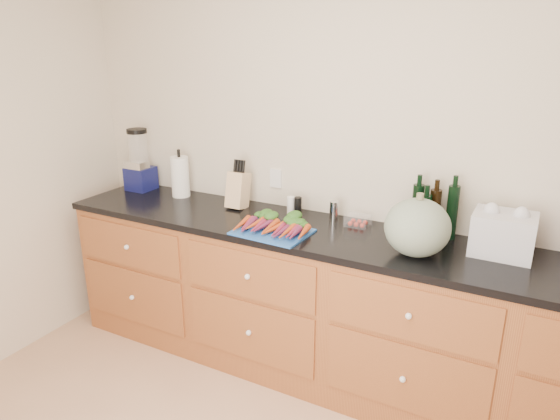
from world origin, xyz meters
The scene contains 15 objects.
wall_back centered at (0.00, 1.62, 1.30)m, with size 4.10×0.05×2.60m, color beige.
cabinets centered at (0.00, 1.30, 0.45)m, with size 3.60×0.64×0.90m.
countertop centered at (0.00, 1.30, 0.92)m, with size 3.64×0.62×0.04m, color black.
cutting_board centered at (-0.38, 1.14, 0.95)m, with size 0.41×0.31×0.01m, color #2258AE.
carrots centered at (-0.38, 1.17, 0.97)m, with size 0.42×0.29×0.06m.
squash centered at (0.40, 1.21, 1.09)m, with size 0.33×0.33×0.29m, color slate.
blender_appliance centered at (-1.64, 1.46, 1.13)m, with size 0.17×0.17×0.44m.
paper_towel centered at (-1.28, 1.46, 1.08)m, with size 0.12×0.12×0.28m, color white.
knife_block centered at (-0.79, 1.44, 1.05)m, with size 0.11×0.11×0.23m, color tan.
grinder_salt centered at (-0.43, 1.48, 1.00)m, with size 0.05×0.05×0.11m, color white.
grinder_pepper centered at (-0.38, 1.48, 1.00)m, with size 0.05×0.05×0.11m, color black.
canister_chrome centered at (-0.14, 1.48, 1.00)m, with size 0.05×0.05×0.12m, color silver.
tomato_box centered at (0.01, 1.47, 0.97)m, with size 0.14×0.11×0.06m, color white.
bottles centered at (0.42, 1.51, 1.08)m, with size 0.25×0.13×0.30m.
grocery_bag centered at (0.79, 1.42, 1.05)m, with size 0.29×0.23×0.22m, color silver, non-canonical shape.
Camera 1 is at (0.88, -1.15, 1.96)m, focal length 32.00 mm.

